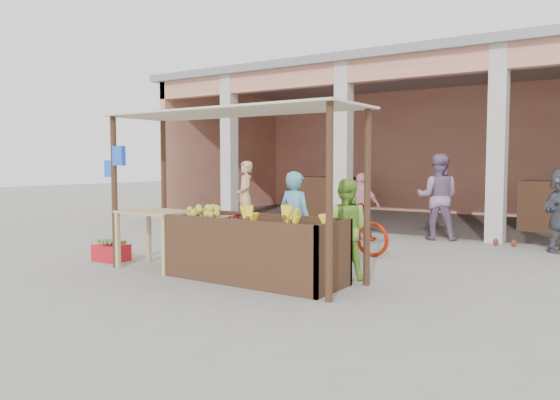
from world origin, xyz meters
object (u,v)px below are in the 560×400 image
Objects in this scene: fruit_stall at (253,252)px; vendor_blue at (295,217)px; red_crate at (111,253)px; side_table at (156,220)px; vendor_green at (345,226)px; motorcycle at (342,226)px.

vendor_blue is at bearing 84.10° from fruit_stall.
side_table is at bearing -4.68° from red_crate.
motorcycle is at bearing -78.05° from vendor_green.
vendor_blue reaches higher than red_crate.
side_table is 2.94m from vendor_green.
vendor_blue is (1.87, 1.09, 0.05)m from side_table.
side_table is at bearing 35.51° from vendor_blue.
vendor_blue is 1.08× the size of vendor_green.
motorcycle is (-1.00, 1.85, -0.25)m from vendor_green.
fruit_stall is at bearing 23.80° from vendor_green.
vendor_blue is (2.96, 1.07, 0.67)m from red_crate.
red_crate is at bearing 135.16° from motorcycle.
side_table is 2.17m from vendor_blue.
red_crate is 0.33× the size of vendor_blue.
fruit_stall is at bearing -1.33° from red_crate.
red_crate is 0.36× the size of vendor_green.
vendor_green is at bearing 178.93° from vendor_blue.
motorcycle reaches higher than red_crate.
vendor_green is (1.00, 0.85, 0.35)m from fruit_stall.
side_table is at bearing 3.07° from vendor_green.
red_crate is 3.22m from vendor_blue.
side_table is 0.70× the size of vendor_blue.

